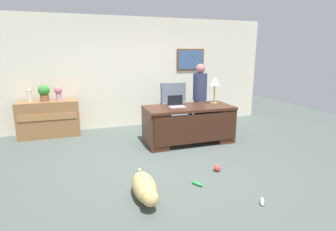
{
  "coord_description": "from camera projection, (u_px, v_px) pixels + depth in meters",
  "views": [
    {
      "loc": [
        -1.42,
        -4.11,
        1.85
      ],
      "look_at": [
        0.08,
        0.3,
        0.75
      ],
      "focal_mm": 28.57,
      "sensor_mm": 36.0,
      "label": 1
    }
  ],
  "objects": [
    {
      "name": "person_standing",
      "position": [
        200.0,
        98.0,
        6.2
      ],
      "size": [
        0.32,
        0.32,
        1.6
      ],
      "color": "#262323",
      "rests_on": "ground_plane"
    },
    {
      "name": "potted_plant",
      "position": [
        44.0,
        92.0,
        5.84
      ],
      "size": [
        0.24,
        0.24,
        0.36
      ],
      "color": "brown",
      "rests_on": "credenza"
    },
    {
      "name": "dog_toy_plush",
      "position": [
        197.0,
        184.0,
        3.81
      ],
      "size": [
        0.14,
        0.18,
        0.05
      ],
      "primitive_type": "ellipsoid",
      "rotation": [
        0.0,
        0.0,
        5.28
      ],
      "color": "green",
      "rests_on": "ground_plane"
    },
    {
      "name": "back_wall",
      "position": [
        136.0,
        73.0,
        6.75
      ],
      "size": [
        7.0,
        0.16,
        2.7
      ],
      "color": "beige",
      "rests_on": "ground_plane"
    },
    {
      "name": "dog_toy_bone",
      "position": [
        262.0,
        201.0,
        3.36
      ],
      "size": [
        0.16,
        0.18,
        0.05
      ],
      "primitive_type": "ellipsoid",
      "rotation": [
        0.0,
        0.0,
        0.9
      ],
      "color": "beige",
      "rests_on": "ground_plane"
    },
    {
      "name": "credenza",
      "position": [
        49.0,
        119.0,
        5.99
      ],
      "size": [
        1.29,
        0.5,
        0.81
      ],
      "color": "olive",
      "rests_on": "ground_plane"
    },
    {
      "name": "dog_lying",
      "position": [
        145.0,
        188.0,
        3.43
      ],
      "size": [
        0.33,
        0.89,
        0.3
      ],
      "color": "tan",
      "rests_on": "ground_plane"
    },
    {
      "name": "desk",
      "position": [
        189.0,
        123.0,
        5.55
      ],
      "size": [
        1.81,
        0.84,
        0.77
      ],
      "color": "#422316",
      "rests_on": "ground_plane"
    },
    {
      "name": "vase_empty",
      "position": [
        30.0,
        96.0,
        5.76
      ],
      "size": [
        0.11,
        0.11,
        0.27
      ],
      "primitive_type": "cylinder",
      "color": "silver",
      "rests_on": "credenza"
    },
    {
      "name": "laptop",
      "position": [
        176.0,
        104.0,
        5.45
      ],
      "size": [
        0.32,
        0.22,
        0.22
      ],
      "color": "#B2B5BA",
      "rests_on": "desk"
    },
    {
      "name": "dog_toy_ball",
      "position": [
        217.0,
        168.0,
        4.26
      ],
      "size": [
        0.11,
        0.11,
        0.11
      ],
      "primitive_type": "sphere",
      "color": "#E53F33",
      "rests_on": "ground_plane"
    },
    {
      "name": "armchair",
      "position": [
        175.0,
        111.0,
        6.35
      ],
      "size": [
        0.6,
        0.59,
        1.15
      ],
      "color": "slate",
      "rests_on": "ground_plane"
    },
    {
      "name": "ground_plane",
      "position": [
        169.0,
        161.0,
        4.66
      ],
      "size": [
        12.0,
        12.0,
        0.0
      ],
      "primitive_type": "plane",
      "color": "#4C5651"
    },
    {
      "name": "vase_with_flowers",
      "position": [
        58.0,
        92.0,
        5.93
      ],
      "size": [
        0.17,
        0.17,
        0.32
      ],
      "color": "#BD95B0",
      "rests_on": "credenza"
    },
    {
      "name": "desk_lamp",
      "position": [
        215.0,
        83.0,
        5.68
      ],
      "size": [
        0.22,
        0.22,
        0.58
      ],
      "color": "#9E8447",
      "rests_on": "desk"
    }
  ]
}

